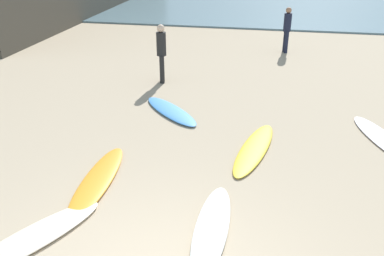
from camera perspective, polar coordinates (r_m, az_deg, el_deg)
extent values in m
ellipsoid|color=beige|center=(6.38, -21.63, -14.26)|extent=(1.58, 2.26, 0.08)
ellipsoid|color=white|center=(6.14, 2.83, -13.88)|extent=(0.51, 2.15, 0.09)
ellipsoid|color=orange|center=(7.39, -13.22, -7.17)|extent=(0.68, 2.45, 0.08)
ellipsoid|color=white|center=(9.56, 25.43, -1.39)|extent=(1.25, 2.46, 0.06)
ellipsoid|color=#4994E4|center=(10.03, -3.03, 2.45)|extent=(1.94, 1.98, 0.09)
ellipsoid|color=yellow|center=(8.33, 8.84, -2.90)|extent=(0.97, 2.52, 0.07)
cylinder|color=black|center=(12.27, -4.26, 8.49)|extent=(0.14, 0.14, 0.82)
cylinder|color=black|center=(12.07, -4.28, 8.22)|extent=(0.14, 0.14, 0.82)
cylinder|color=black|center=(11.98, -4.38, 11.79)|extent=(0.34, 0.34, 0.68)
sphere|color=beige|center=(11.88, -4.46, 13.91)|extent=(0.22, 0.22, 0.22)
cylinder|color=#191E33|center=(16.07, 13.04, 11.89)|extent=(0.14, 0.14, 0.79)
cylinder|color=#191E33|center=(15.88, 13.22, 11.72)|extent=(0.14, 0.14, 0.79)
cylinder|color=#191E33|center=(15.83, 13.39, 14.36)|extent=(0.34, 0.34, 0.66)
sphere|color=#9E7051|center=(15.76, 13.56, 15.92)|extent=(0.21, 0.21, 0.21)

